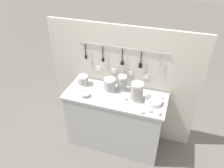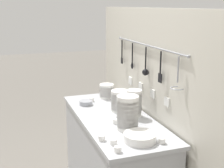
# 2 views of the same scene
# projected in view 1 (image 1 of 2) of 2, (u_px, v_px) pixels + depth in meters

# --- Properties ---
(ground_plane) EXTENTS (20.00, 20.00, 0.00)m
(ground_plane) POSITION_uv_depth(u_px,v_px,m) (115.00, 141.00, 3.55)
(ground_plane) COLOR #666059
(counter) EXTENTS (1.43, 0.58, 0.93)m
(counter) POSITION_uv_depth(u_px,v_px,m) (115.00, 120.00, 3.29)
(counter) COLOR #ADAFB5
(counter) RESTS_ON ground
(back_wall) EXTENTS (2.23, 0.11, 1.82)m
(back_wall) POSITION_uv_depth(u_px,v_px,m) (122.00, 84.00, 3.29)
(back_wall) COLOR beige
(back_wall) RESTS_ON ground
(bowl_stack_nested_right) EXTENTS (0.16, 0.16, 0.19)m
(bowl_stack_nested_right) POSITION_uv_depth(u_px,v_px,m) (110.00, 85.00, 3.09)
(bowl_stack_nested_right) COLOR white
(bowl_stack_nested_right) RESTS_ON counter
(bowl_stack_tall_left) EXTENTS (0.13, 0.13, 0.23)m
(bowl_stack_tall_left) POSITION_uv_depth(u_px,v_px,m) (122.00, 83.00, 3.08)
(bowl_stack_tall_left) COLOR white
(bowl_stack_tall_left) RESTS_ON counter
(bowl_stack_back_corner) EXTENTS (0.16, 0.16, 0.26)m
(bowl_stack_back_corner) POSITION_uv_depth(u_px,v_px,m) (137.00, 92.00, 2.88)
(bowl_stack_back_corner) COLOR white
(bowl_stack_back_corner) RESTS_ON counter
(bowl_stack_short_front) EXTENTS (0.14, 0.14, 0.14)m
(bowl_stack_short_front) POSITION_uv_depth(u_px,v_px,m) (83.00, 80.00, 3.22)
(bowl_stack_short_front) COLOR white
(bowl_stack_short_front) RESTS_ON counter
(plate_stack) EXTENTS (0.23, 0.23, 0.06)m
(plate_stack) POSITION_uv_depth(u_px,v_px,m) (153.00, 101.00, 2.88)
(plate_stack) COLOR white
(plate_stack) RESTS_ON counter
(steel_mixing_bowl) EXTENTS (0.12, 0.12, 0.04)m
(steel_mixing_bowl) POSITION_uv_depth(u_px,v_px,m) (86.00, 95.00, 3.01)
(steel_mixing_bowl) COLOR #93969E
(steel_mixing_bowl) RESTS_ON counter
(cup_edge_near) EXTENTS (0.05, 0.05, 0.04)m
(cup_edge_near) POSITION_uv_depth(u_px,v_px,m) (142.00, 112.00, 2.72)
(cup_edge_near) COLOR white
(cup_edge_near) RESTS_ON counter
(cup_front_left) EXTENTS (0.05, 0.05, 0.04)m
(cup_front_left) POSITION_uv_depth(u_px,v_px,m) (159.00, 113.00, 2.70)
(cup_front_left) COLOR white
(cup_front_left) RESTS_ON counter
(cup_back_left) EXTENTS (0.05, 0.05, 0.04)m
(cup_back_left) POSITION_uv_depth(u_px,v_px,m) (126.00, 98.00, 2.95)
(cup_back_left) COLOR white
(cup_back_left) RESTS_ON counter
(cup_edge_far) EXTENTS (0.05, 0.05, 0.04)m
(cup_edge_far) POSITION_uv_depth(u_px,v_px,m) (161.00, 97.00, 2.96)
(cup_edge_far) COLOR white
(cup_edge_far) RESTS_ON counter
(cup_mid_row) EXTENTS (0.05, 0.05, 0.04)m
(cup_mid_row) POSITION_uv_depth(u_px,v_px,m) (150.00, 111.00, 2.74)
(cup_mid_row) COLOR white
(cup_mid_row) RESTS_ON counter
(cup_by_caddy) EXTENTS (0.05, 0.05, 0.04)m
(cup_by_caddy) POSITION_uv_depth(u_px,v_px,m) (82.00, 91.00, 3.09)
(cup_by_caddy) COLOR white
(cup_by_caddy) RESTS_ON counter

